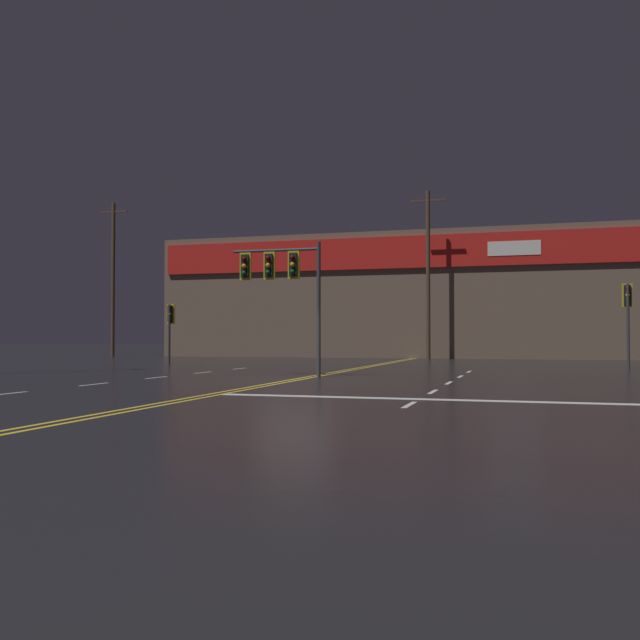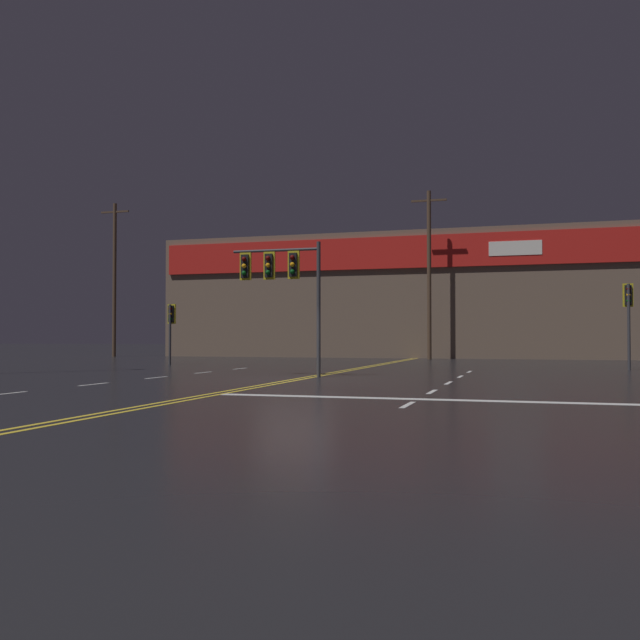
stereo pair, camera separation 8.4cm
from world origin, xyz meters
name	(u,v)px [view 1 (the left image)]	position (x,y,z in m)	size (l,w,h in m)	color
ground_plane	(294,380)	(0.00, 0.00, 0.00)	(200.00, 200.00, 0.00)	black
road_markings	(311,383)	(0.94, -1.11, 0.00)	(14.66, 60.00, 0.01)	gold
traffic_signal_median	(280,273)	(-1.21, 2.03, 3.64)	(3.27, 0.36, 4.72)	#38383D
traffic_signal_corner_northwest	(170,320)	(-10.04, 10.36, 2.22)	(0.42, 0.36, 3.04)	#38383D
traffic_signal_corner_northeast	(628,306)	(11.23, 10.82, 2.69)	(0.42, 0.36, 3.65)	#38383D
building_backdrop	(425,298)	(0.00, 29.20, 4.20)	(36.09, 10.23, 8.38)	brown
utility_pole_row	(401,274)	(-0.49, 22.52, 5.36)	(44.62, 0.26, 10.91)	#4C3828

